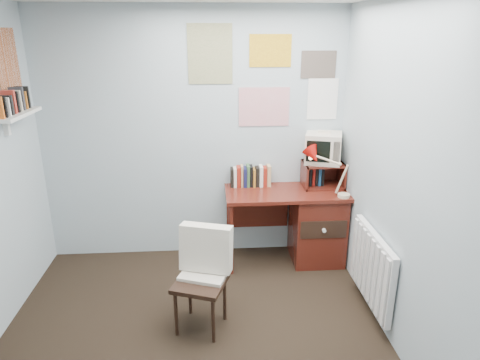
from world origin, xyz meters
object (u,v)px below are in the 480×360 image
object	(u,v)px
desk	(311,223)
crt_tv	(323,146)
desk_chair	(200,283)
tv_riser	(323,175)
desk_lamp	(345,176)
radiator	(372,268)
wall_shelf	(15,114)

from	to	relation	value
desk	crt_tv	size ratio (longest dim) A/B	3.50
desk_chair	tv_riser	bearing A→B (deg)	62.68
desk_chair	tv_riser	distance (m)	1.75
desk_lamp	radiator	world-z (taller)	desk_lamp
crt_tv	wall_shelf	size ratio (longest dim) A/B	0.55
radiator	crt_tv	bearing A→B (deg)	99.54
desk_chair	crt_tv	bearing A→B (deg)	63.37
desk_chair	desk_lamp	size ratio (longest dim) A/B	1.90
desk_chair	desk_lamp	xyz separation A→B (m)	(1.36, 0.83, 0.57)
desk_lamp	wall_shelf	xyz separation A→B (m)	(-2.82, -0.18, 0.65)
crt_tv	desk_lamp	bearing A→B (deg)	-50.63
tv_riser	radiator	size ratio (longest dim) A/B	0.50
wall_shelf	crt_tv	bearing A→B (deg)	10.77
desk	radiator	distance (m)	0.97
desk	desk_chair	xyz separation A→B (m)	(-1.11, -1.03, -0.00)
crt_tv	radiator	world-z (taller)	crt_tv
desk	radiator	bearing A→B (deg)	-72.76
desk_lamp	wall_shelf	distance (m)	2.90
wall_shelf	radiator	bearing A→B (deg)	-10.89
desk	desk_chair	size ratio (longest dim) A/B	1.50
tv_riser	radiator	bearing A→B (deg)	-80.72
desk_lamp	tv_riser	distance (m)	0.35
tv_riser	crt_tv	distance (m)	0.29
crt_tv	desk	bearing A→B (deg)	-112.94
desk_chair	crt_tv	world-z (taller)	crt_tv
desk_lamp	wall_shelf	bearing A→B (deg)	178.86
desk_chair	radiator	world-z (taller)	desk_chair
desk_lamp	radiator	bearing A→B (deg)	-91.34
desk	tv_riser	size ratio (longest dim) A/B	3.00
tv_riser	crt_tv	bearing A→B (deg)	112.06
desk	desk_lamp	world-z (taller)	desk_lamp
desk_lamp	crt_tv	xyz separation A→B (m)	(-0.14, 0.33, 0.20)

